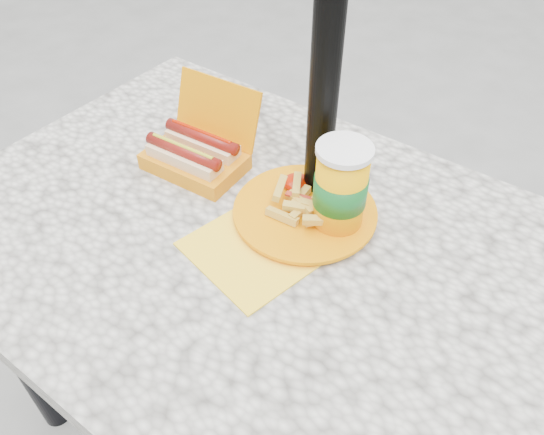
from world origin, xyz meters
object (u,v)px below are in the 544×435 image
Objects in this scene: hotdog_box at (196,153)px; fries_plate at (301,213)px; soda_cup at (340,190)px; umbrella_pole at (330,7)px.

hotdog_box is 0.25m from fries_plate.
soda_cup is (0.31, 0.02, 0.05)m from hotdog_box.
umbrella_pole is 11.02× the size of hotdog_box.
umbrella_pole is 0.28m from soda_cup.
fries_plate is at bearing -4.31° from hotdog_box.
soda_cup is at bearing 16.52° from fries_plate.
hotdog_box is at bearing -161.91° from umbrella_pole.
soda_cup is at bearing -0.83° from hotdog_box.
hotdog_box is (-0.23, -0.08, -0.32)m from umbrella_pole.
soda_cup is (0.08, -0.06, -0.26)m from umbrella_pole.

